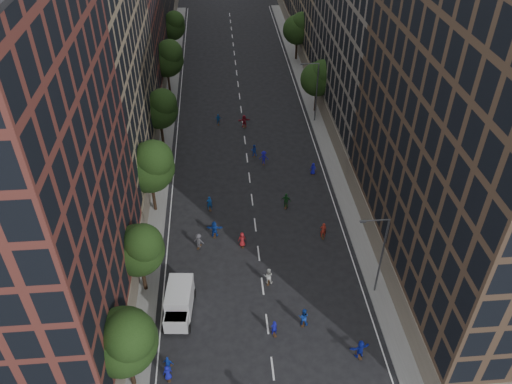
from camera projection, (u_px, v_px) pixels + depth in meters
ground at (245, 142)px, 69.15m from camera, size 240.00×240.00×0.00m
sidewalk_left at (162, 118)px, 74.27m from camera, size 4.00×105.00×0.15m
sidewalk_right at (321, 112)px, 75.82m from camera, size 4.00×105.00×0.15m
bldg_left_a at (5, 187)px, 35.86m from camera, size 14.00×22.00×30.00m
bldg_left_b at (70, 39)px, 53.63m from camera, size 14.00×26.00×34.00m
bldg_left_c at (108, 2)px, 73.66m from camera, size 14.00×20.00×28.00m
bldg_right_a at (500, 104)px, 39.65m from camera, size 14.00×30.00×36.00m
bldg_right_b at (390, 8)px, 63.51m from camera, size 14.00×28.00×33.00m
tree_left_0 at (125, 340)px, 36.21m from camera, size 5.20×5.20×8.83m
tree_left_1 at (140, 248)px, 44.38m from camera, size 4.80×4.80×8.21m
tree_left_2 at (150, 165)px, 53.37m from camera, size 5.60×5.60×9.45m
tree_left_3 at (160, 108)px, 64.79m from camera, size 5.00×5.00×8.58m
tree_left_4 at (167, 58)px, 77.27m from camera, size 5.40×5.40×9.08m
tree_left_5 at (173, 25)px, 90.20m from camera, size 4.80×4.80×8.33m
tree_right_a at (319, 77)px, 72.68m from camera, size 5.00×5.00×8.39m
tree_right_b at (299, 28)px, 88.30m from camera, size 5.20×5.20×8.83m
streetlamp_near at (380, 252)px, 44.53m from camera, size 2.64×0.22×9.06m
streetlamp_far at (315, 89)px, 70.64m from camera, size 2.64×0.22×9.06m
cargo_van at (179, 302)px, 44.78m from camera, size 2.79×5.20×2.67m
skater_0 at (168, 373)px, 39.89m from camera, size 0.86×0.69×1.53m
skater_1 at (274, 328)px, 43.28m from camera, size 0.69×0.55×1.63m
skater_2 at (303, 317)px, 44.07m from camera, size 1.07×0.93×1.87m
skater_4 at (168, 364)px, 40.53m from camera, size 0.97×0.59×1.54m
skater_5 at (360, 349)px, 41.41m from camera, size 1.84×0.90×1.91m
skater_6 at (242, 240)px, 52.12m from camera, size 0.91×0.65×1.72m
skater_7 at (323, 231)px, 53.14m from camera, size 0.72×0.50×1.90m
skater_8 at (268, 276)px, 47.97m from camera, size 0.99×0.84×1.80m
skater_9 at (199, 241)px, 51.93m from camera, size 1.31×1.07×1.76m
skater_10 at (286, 201)px, 57.18m from camera, size 1.20×0.85×1.89m
skater_11 at (214, 229)px, 53.28m from camera, size 1.82×0.73×1.91m
skater_12 at (313, 169)px, 62.55m from camera, size 0.82×0.60×1.56m
skater_13 at (209, 203)px, 56.90m from camera, size 0.72×0.55×1.79m
skater_14 at (254, 151)px, 65.89m from camera, size 0.81×0.64×1.63m
skater_15 at (264, 158)px, 64.31m from camera, size 1.31×0.92×1.85m
skater_16 at (218, 120)px, 72.55m from camera, size 0.98×0.50×1.60m
skater_17 at (244, 121)px, 71.82m from camera, size 1.78×0.75×1.87m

